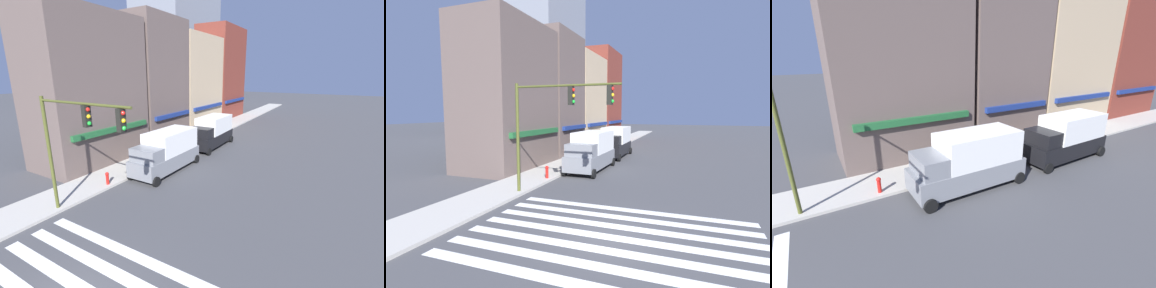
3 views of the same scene
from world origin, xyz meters
The scene contains 10 objects.
ground_plane centered at (0.00, 0.00, 0.00)m, with size 200.00×200.00×0.00m, color #424244.
sidewalk_left centered at (0.00, 7.50, 0.07)m, with size 120.00×3.00×0.15m.
crosswalk_stripes centered at (0.00, 0.00, 0.00)m, with size 7.08×10.80×0.01m.
storefront_row centered at (24.36, 11.50, 6.35)m, with size 34.95×5.30×14.19m.
tower_distant centered at (49.10, 27.85, 28.21)m, with size 19.57×11.70×56.42m.
traffic_signal centered at (3.95, 4.21, 4.52)m, with size 0.32×5.93×6.17m.
box_truck_grey centered at (11.81, 4.70, 1.59)m, with size 6.22×2.42×3.04m.
box_truck_black centered at (19.54, 4.70, 1.59)m, with size 6.23×2.42×3.04m.
pedestrian_white_shirt centered at (16.29, 7.38, 1.07)m, with size 0.32×0.32×1.77m.
fire_hydrant centered at (7.46, 6.40, 0.61)m, with size 0.24×0.24×0.84m.
Camera 2 is at (-10.36, -2.69, 4.64)m, focal length 28.00 mm.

